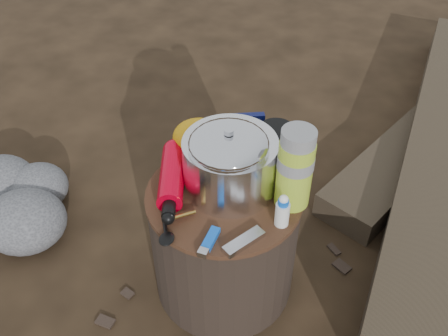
% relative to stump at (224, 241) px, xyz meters
% --- Properties ---
extents(ground, '(60.00, 60.00, 0.00)m').
position_rel_stump_xyz_m(ground, '(0.00, 0.00, -0.19)').
color(ground, black).
rests_on(ground, ground).
extents(stump, '(0.42, 0.42, 0.39)m').
position_rel_stump_xyz_m(stump, '(0.00, 0.00, 0.00)').
color(stump, black).
rests_on(stump, ground).
extents(log_small, '(0.77, 1.18, 0.10)m').
position_rel_stump_xyz_m(log_small, '(0.62, 0.85, -0.14)').
color(log_small, '#362C20').
rests_on(log_small, ground).
extents(foil_windscreen, '(0.25, 0.25, 0.15)m').
position_rel_stump_xyz_m(foil_windscreen, '(0.01, 0.04, 0.27)').
color(foil_windscreen, silver).
rests_on(foil_windscreen, stump).
extents(camping_pot, '(0.20, 0.20, 0.20)m').
position_rel_stump_xyz_m(camping_pot, '(0.01, 0.01, 0.29)').
color(camping_pot, silver).
rests_on(camping_pot, stump).
extents(fuel_bottle, '(0.14, 0.29, 0.07)m').
position_rel_stump_xyz_m(fuel_bottle, '(-0.14, -0.00, 0.23)').
color(fuel_bottle, red).
rests_on(fuel_bottle, stump).
extents(thermos, '(0.09, 0.09, 0.23)m').
position_rel_stump_xyz_m(thermos, '(0.18, 0.02, 0.31)').
color(thermos, '#A4C22D').
rests_on(thermos, stump).
extents(travel_mug, '(0.09, 0.09, 0.14)m').
position_rel_stump_xyz_m(travel_mug, '(0.11, 0.14, 0.26)').
color(travel_mug, black).
rests_on(travel_mug, stump).
extents(stuff_sack, '(0.16, 0.13, 0.11)m').
position_rel_stump_xyz_m(stuff_sack, '(-0.11, 0.14, 0.25)').
color(stuff_sack, orange).
rests_on(stuff_sack, stump).
extents(food_pouch, '(0.11, 0.06, 0.13)m').
position_rel_stump_xyz_m(food_pouch, '(0.02, 0.18, 0.26)').
color(food_pouch, '#0B114C').
rests_on(food_pouch, stump).
extents(lighter, '(0.03, 0.09, 0.02)m').
position_rel_stump_xyz_m(lighter, '(0.01, -0.17, 0.20)').
color(lighter, blue).
rests_on(lighter, stump).
extents(multitool, '(0.09, 0.11, 0.02)m').
position_rel_stump_xyz_m(multitool, '(0.09, -0.15, 0.20)').
color(multitool, silver).
rests_on(multitool, stump).
extents(spork, '(0.09, 0.15, 0.01)m').
position_rel_stump_xyz_m(spork, '(-0.12, -0.13, 0.20)').
color(spork, black).
rests_on(spork, stump).
extents(squeeze_bottle, '(0.04, 0.04, 0.09)m').
position_rel_stump_xyz_m(squeeze_bottle, '(0.17, -0.06, 0.24)').
color(squeeze_bottle, white).
rests_on(squeeze_bottle, stump).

